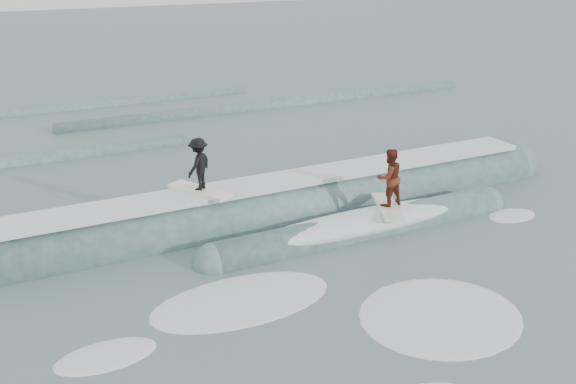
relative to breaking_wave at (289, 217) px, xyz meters
name	(u,v)px	position (x,y,z in m)	size (l,w,h in m)	color
ground	(372,296)	(-0.33, -4.92, -0.05)	(160.00, 160.00, 0.00)	#405A5D
breaking_wave	(289,217)	(0.00, 0.00, 0.00)	(20.89, 3.85, 2.14)	#385D5E
surfer_black	(199,167)	(-2.57, 0.40, 1.83)	(1.41, 2.03, 1.57)	white
surfer_red	(389,181)	(2.25, -1.80, 1.36)	(1.28, 2.06, 1.76)	silver
whitewater	(395,313)	(-0.31, -5.78, -0.05)	(14.28, 8.34, 0.10)	white
far_swells	(115,127)	(-2.29, 12.73, -0.05)	(39.39, 8.65, 0.80)	#385D5E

